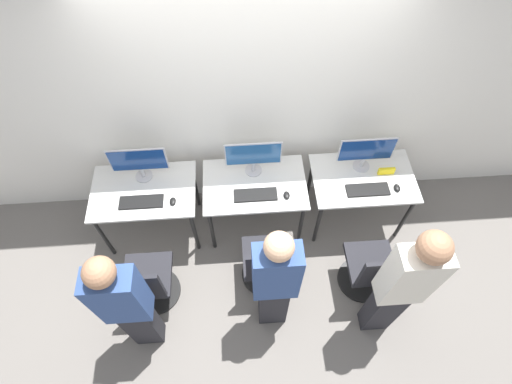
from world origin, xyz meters
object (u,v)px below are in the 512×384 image
at_px(monitor_center, 253,156).
at_px(office_chair_left, 149,284).
at_px(person_center, 275,282).
at_px(person_right, 402,286).
at_px(mouse_left, 173,201).
at_px(office_chair_right, 370,271).
at_px(keyboard_left, 141,202).
at_px(keyboard_right, 368,190).
at_px(person_left, 126,305).
at_px(office_chair_center, 266,265).
at_px(keyboard_center, 256,195).
at_px(monitor_left, 139,162).
at_px(mouse_right, 397,188).
at_px(monitor_right, 366,152).
at_px(mouse_center, 287,195).

bearing_deg(monitor_center, office_chair_left, -137.41).
height_order(person_center, person_right, person_right).
relative_size(mouse_left, office_chair_right, 0.10).
distance_m(keyboard_left, person_right, 2.38).
xyz_separation_m(keyboard_left, keyboard_right, (2.15, -0.01, 0.00)).
height_order(keyboard_left, person_left, person_left).
distance_m(office_chair_left, office_chair_center, 1.11).
relative_size(mouse_left, keyboard_center, 0.22).
xyz_separation_m(office_chair_center, person_center, (0.03, -0.37, 0.52)).
distance_m(monitor_center, keyboard_center, 0.37).
distance_m(monitor_left, keyboard_right, 2.18).
distance_m(monitor_center, person_center, 1.22).
bearing_deg(person_right, office_chair_left, 169.49).
distance_m(mouse_left, person_center, 1.26).
distance_m(keyboard_left, office_chair_left, 0.76).
distance_m(monitor_left, person_left, 1.33).
relative_size(monitor_left, mouse_left, 5.97).
height_order(office_chair_left, mouse_right, office_chair_left).
distance_m(monitor_left, monitor_right, 2.15).
distance_m(mouse_left, person_left, 1.05).
bearing_deg(monitor_left, monitor_center, -0.27).
relative_size(office_chair_center, office_chair_right, 1.00).
distance_m(office_chair_left, mouse_center, 1.53).
bearing_deg(office_chair_center, mouse_center, 66.39).
distance_m(mouse_right, person_right, 1.09).
relative_size(person_left, person_center, 1.01).
bearing_deg(keyboard_right, mouse_right, -0.37).
bearing_deg(keyboard_right, keyboard_center, 179.06).
bearing_deg(keyboard_left, office_chair_left, -87.16).
relative_size(person_center, mouse_right, 18.09).
xyz_separation_m(keyboard_center, mouse_center, (0.29, -0.03, 0.01)).
xyz_separation_m(monitor_center, office_chair_right, (1.04, -0.98, -0.60)).
relative_size(person_center, person_right, 0.93).
distance_m(keyboard_left, mouse_left, 0.30).
relative_size(office_chair_left, monitor_right, 1.66).
relative_size(person_center, keyboard_right, 3.96).
relative_size(keyboard_left, keyboard_center, 1.00).
xyz_separation_m(person_left, office_chair_right, (2.10, 0.34, -0.53)).
xyz_separation_m(office_chair_left, monitor_right, (2.12, 0.93, 0.60)).
distance_m(office_chair_right, person_right, 0.70).
distance_m(monitor_center, keyboard_right, 1.14).
height_order(mouse_left, mouse_right, same).
distance_m(mouse_left, office_chair_right, 1.97).
bearing_deg(person_center, keyboard_center, 95.72).
relative_size(person_left, office_chair_center, 1.84).
relative_size(monitor_left, person_center, 0.33).
height_order(monitor_center, person_center, person_center).
bearing_deg(mouse_center, keyboard_left, 178.97).
xyz_separation_m(keyboard_right, office_chair_right, (-0.03, -0.67, -0.39)).
bearing_deg(office_chair_center, office_chair_right, -7.59).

